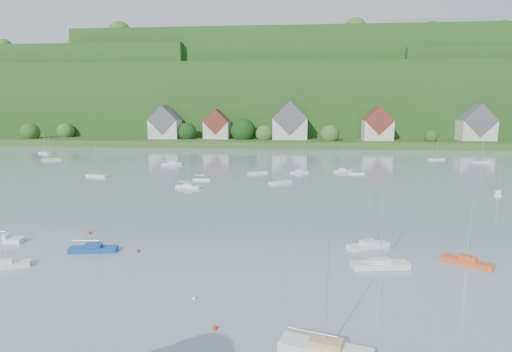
# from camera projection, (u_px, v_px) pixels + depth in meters

# --- Properties ---
(far_shore_strip) EXTENTS (600.00, 60.00, 3.00)m
(far_shore_strip) POSITION_uv_depth(u_px,v_px,m) (280.00, 140.00, 213.15)
(far_shore_strip) COLOR #2A4C1C
(far_shore_strip) RESTS_ON ground
(forested_ridge) EXTENTS (620.00, 181.22, 69.89)m
(forested_ridge) POSITION_uv_depth(u_px,v_px,m) (285.00, 99.00, 276.92)
(forested_ridge) COLOR #193E14
(forested_ridge) RESTS_ON ground
(village_building_0) EXTENTS (14.00, 10.40, 16.00)m
(village_building_0) POSITION_uv_depth(u_px,v_px,m) (165.00, 125.00, 204.15)
(village_building_0) COLOR beige
(village_building_0) RESTS_ON far_shore_strip
(village_building_1) EXTENTS (12.00, 9.36, 14.00)m
(village_building_1) POSITION_uv_depth(u_px,v_px,m) (217.00, 126.00, 203.93)
(village_building_1) COLOR beige
(village_building_1) RESTS_ON far_shore_strip
(village_building_2) EXTENTS (16.00, 11.44, 18.00)m
(village_building_2) POSITION_uv_depth(u_px,v_px,m) (290.00, 124.00, 199.45)
(village_building_2) COLOR beige
(village_building_2) RESTS_ON far_shore_strip
(village_building_3) EXTENTS (13.00, 10.40, 15.50)m
(village_building_3) POSITION_uv_depth(u_px,v_px,m) (377.00, 126.00, 193.93)
(village_building_3) COLOR beige
(village_building_3) RESTS_ON far_shore_strip
(village_building_4) EXTENTS (15.00, 10.40, 16.50)m
(village_building_4) POSITION_uv_depth(u_px,v_px,m) (476.00, 126.00, 193.66)
(village_building_4) COLOR beige
(village_building_4) RESTS_ON far_shore_strip
(near_sailboat_0) EXTENTS (5.80, 3.93, 7.67)m
(near_sailboat_0) POSITION_uv_depth(u_px,v_px,m) (3.00, 265.00, 49.60)
(near_sailboat_0) COLOR white
(near_sailboat_0) RESTS_ON ground
(near_sailboat_1) EXTENTS (6.25, 2.53, 8.20)m
(near_sailboat_1) POSITION_uv_depth(u_px,v_px,m) (93.00, 248.00, 55.21)
(near_sailboat_1) COLOR navy
(near_sailboat_1) RESTS_ON ground
(near_sailboat_2) EXTENTS (7.38, 3.86, 9.59)m
(near_sailboat_2) POSITION_uv_depth(u_px,v_px,m) (326.00, 348.00, 32.44)
(near_sailboat_2) COLOR white
(near_sailboat_2) RESTS_ON ground
(near_sailboat_3) EXTENTS (5.99, 4.02, 7.91)m
(near_sailboat_3) POSITION_uv_depth(u_px,v_px,m) (368.00, 245.00, 56.54)
(near_sailboat_3) COLOR white
(near_sailboat_3) RESTS_ON ground
(near_sailboat_4) EXTENTS (6.89, 2.89, 9.02)m
(near_sailboat_4) POSITION_uv_depth(u_px,v_px,m) (380.00, 264.00, 49.66)
(near_sailboat_4) COLOR white
(near_sailboat_4) RESTS_ON ground
(near_sailboat_5) EXTENTS (5.53, 4.73, 7.73)m
(near_sailboat_5) POSITION_uv_depth(u_px,v_px,m) (467.00, 261.00, 50.75)
(near_sailboat_5) COLOR #E55426
(near_sailboat_5) RESTS_ON ground
(near_sailboat_6) EXTENTS (6.36, 2.14, 8.46)m
(near_sailboat_6) POSITION_uv_depth(u_px,v_px,m) (1.00, 239.00, 59.05)
(near_sailboat_6) COLOR white
(near_sailboat_6) RESTS_ON ground
(mooring_buoy_0) EXTENTS (0.45, 0.45, 0.45)m
(mooring_buoy_0) POSITION_uv_depth(u_px,v_px,m) (215.00, 329.00, 36.11)
(mooring_buoy_0) COLOR red
(mooring_buoy_0) RESTS_ON ground
(mooring_buoy_1) EXTENTS (0.38, 0.38, 0.38)m
(mooring_buoy_1) POSITION_uv_depth(u_px,v_px,m) (194.00, 299.00, 41.70)
(mooring_buoy_1) COLOR white
(mooring_buoy_1) RESTS_ON ground
(mooring_buoy_3) EXTENTS (0.50, 0.50, 0.50)m
(mooring_buoy_3) POSITION_uv_depth(u_px,v_px,m) (90.00, 234.00, 62.96)
(mooring_buoy_3) COLOR red
(mooring_buoy_3) RESTS_ON ground
(mooring_buoy_4) EXTENTS (0.50, 0.50, 0.50)m
(mooring_buoy_4) POSITION_uv_depth(u_px,v_px,m) (450.00, 262.00, 51.77)
(mooring_buoy_4) COLOR white
(mooring_buoy_4) RESTS_ON ground
(mooring_buoy_5) EXTENTS (0.47, 0.47, 0.47)m
(mooring_buoy_5) POSITION_uv_depth(u_px,v_px,m) (138.00, 252.00, 55.15)
(mooring_buoy_5) COLOR red
(mooring_buoy_5) RESTS_ON ground
(far_sailboat_cluster) EXTENTS (196.59, 68.65, 8.71)m
(far_sailboat_cluster) POSITION_uv_depth(u_px,v_px,m) (300.00, 167.00, 128.16)
(far_sailboat_cluster) COLOR white
(far_sailboat_cluster) RESTS_ON ground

